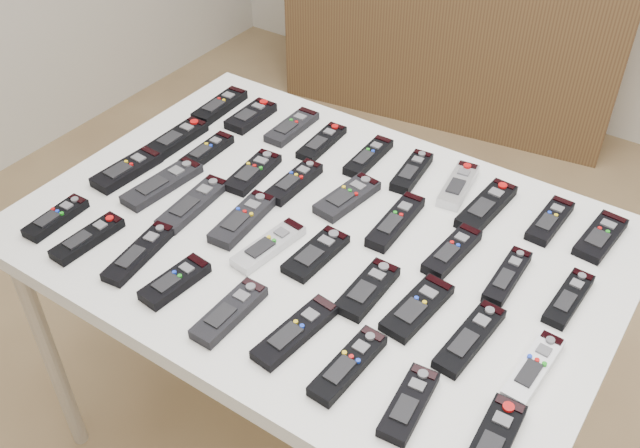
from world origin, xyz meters
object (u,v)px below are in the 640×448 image
Objects in this scene: remote_10 at (177,138)px; remote_6 at (458,185)px; remote_20 at (162,184)px; remote_23 at (269,246)px; remote_26 at (417,308)px; remote_29 at (56,218)px; remote_34 at (296,332)px; remote_5 at (412,172)px; remote_28 at (533,368)px; remote_37 at (493,441)px; remote_33 at (229,312)px; remote_27 at (470,338)px; remote_31 at (140,253)px; remote_32 at (175,281)px; remote_1 at (251,116)px; remote_25 at (368,289)px; remote_7 at (486,206)px; remote_22 at (243,219)px; remote_0 at (220,106)px; remote_16 at (452,251)px; remote_9 at (601,237)px; remote_18 at (569,298)px; remote_36 at (409,404)px; remote_8 at (550,221)px; remote_15 at (396,222)px; remote_30 at (88,238)px; remote_3 at (322,142)px; remote_4 at (368,157)px; remote_21 at (193,204)px; remote_12 at (253,172)px; sideboard at (452,37)px; remote_13 at (294,182)px; remote_19 at (127,170)px; remote_24 at (316,254)px; remote_35 at (348,365)px; remote_14 at (347,197)px; remote_17 at (507,276)px.

remote_6 is at bearing 18.26° from remote_10.
remote_20 is 1.16× the size of remote_23.
remote_26 and remote_29 have the same top height.
remote_5 is at bearing 103.02° from remote_34.
remote_37 is at bearing -86.70° from remote_28.
remote_27 is at bearing 26.53° from remote_33.
remote_32 is at bearing -17.71° from remote_31.
remote_1 reaches higher than remote_34.
remote_7 is at bearing 77.09° from remote_25.
remote_22 reaches higher than remote_27.
remote_0 is 0.59m from remote_23.
remote_16 is (0.09, -0.21, 0.00)m from remote_6.
remote_9 and remote_23 have the same top height.
remote_18 is 0.85× the size of remote_31.
remote_27 is 1.23× the size of remote_36.
remote_5 is 0.33m from remote_8.
remote_32 is at bearing -125.36° from remote_15.
remote_30 is (0.02, -0.58, -0.00)m from remote_1.
remote_27 is at bearing -35.29° from remote_3.
remote_4 is at bearing 152.94° from remote_16.
remote_21 and remote_31 have the same top height.
remote_12 and remote_21 have the same top height.
sideboard is 1.96m from remote_20.
remote_19 is at bearing -151.94° from remote_13.
remote_24 is at bearing -43.11° from remote_13.
remote_12 is 0.98× the size of remote_33.
remote_23 is at bearing 145.41° from remote_34.
remote_23 is 0.48m from remote_29.
remote_35 reaches higher than remote_28.
remote_37 is (0.00, -0.18, 0.00)m from remote_28.
remote_7 is at bearing -163.76° from remote_8.
remote_14 is 1.06× the size of remote_24.
remote_20 is 1.20× the size of remote_33.
remote_12 is at bearing 167.44° from remote_26.
remote_1 is at bearing 125.56° from remote_33.
remote_12 is at bearing -133.91° from remote_4.
remote_29 reaches higher than remote_18.
remote_7 reaches higher than remote_26.
remote_32 is at bearing -115.50° from remote_5.
remote_3 is at bearing -85.84° from sideboard.
remote_17 is 1.13× the size of remote_32.
remote_1 is at bearing 179.19° from remote_3.
remote_0 reaches higher than remote_35.
remote_8 and remote_21 have the same top height.
remote_14 is at bearing 50.08° from remote_31.
remote_17 is 0.55m from remote_33.
sideboard is 1.80m from remote_10.
remote_12 is 1.03× the size of remote_18.
remote_22 is 0.27m from remote_33.
remote_13 is at bearing -116.41° from remote_4.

